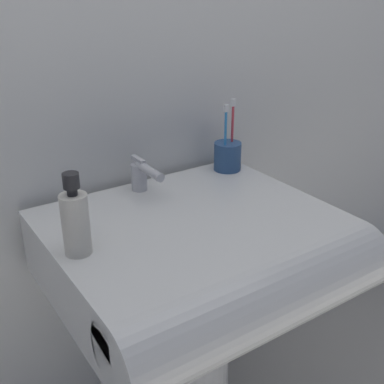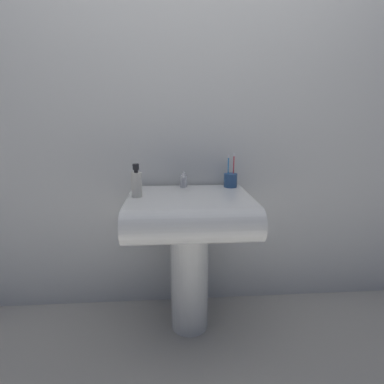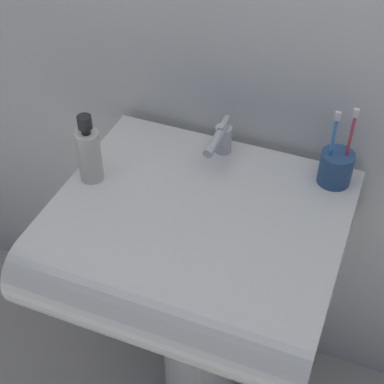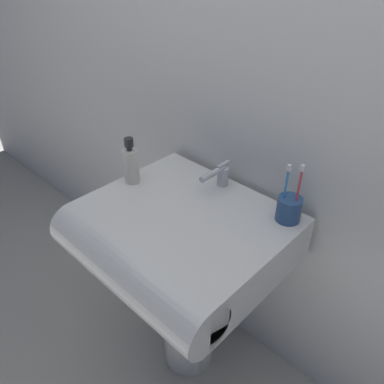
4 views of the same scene
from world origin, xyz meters
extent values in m
plane|color=#ADA89E|center=(0.00, 0.00, 0.00)|extent=(6.00, 6.00, 0.00)
cube|color=silver|center=(0.00, 0.29, 1.20)|extent=(5.00, 0.05, 2.40)
cylinder|color=white|center=(0.00, 0.00, 0.31)|extent=(0.21, 0.21, 0.63)
cube|color=white|center=(0.00, 0.00, 0.71)|extent=(0.64, 0.49, 0.16)
cylinder|color=white|center=(0.00, -0.25, 0.71)|extent=(0.64, 0.16, 0.16)
cylinder|color=silver|center=(-0.02, 0.20, 0.82)|extent=(0.04, 0.04, 0.07)
cylinder|color=silver|center=(-0.02, 0.14, 0.86)|extent=(0.02, 0.11, 0.02)
cube|color=silver|center=(-0.02, 0.20, 0.87)|extent=(0.01, 0.06, 0.01)
cylinder|color=#2D5184|center=(0.25, 0.19, 0.83)|extent=(0.08, 0.08, 0.08)
cylinder|color=#338CD8|center=(0.24, 0.18, 0.88)|extent=(0.01, 0.01, 0.16)
cube|color=white|center=(0.24, 0.18, 0.97)|extent=(0.01, 0.01, 0.02)
cylinder|color=#D83F4C|center=(0.27, 0.19, 0.88)|extent=(0.01, 0.01, 0.17)
cube|color=white|center=(0.27, 0.19, 0.98)|extent=(0.01, 0.01, 0.02)
cylinder|color=silver|center=(-0.27, -0.01, 0.85)|extent=(0.05, 0.05, 0.13)
cylinder|color=#262628|center=(-0.27, -0.01, 0.92)|extent=(0.02, 0.02, 0.01)
cylinder|color=#262628|center=(-0.27, -0.01, 0.94)|extent=(0.03, 0.03, 0.03)
camera|label=1|loc=(-0.55, -0.82, 1.29)|focal=45.00mm
camera|label=2|loc=(-0.10, -1.52, 1.17)|focal=28.00mm
camera|label=3|loc=(0.33, -0.90, 1.67)|focal=55.00mm
camera|label=4|loc=(0.68, -0.69, 1.51)|focal=35.00mm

